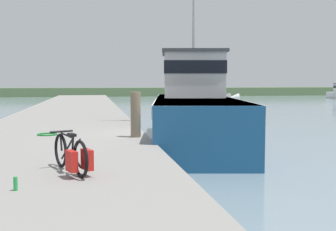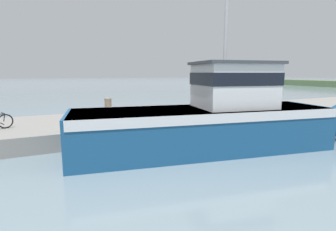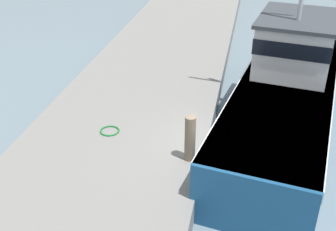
{
  "view_description": "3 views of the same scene",
  "coord_description": "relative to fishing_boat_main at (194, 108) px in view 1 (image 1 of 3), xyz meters",
  "views": [
    {
      "loc": [
        -2.37,
        -13.04,
        2.4
      ],
      "look_at": [
        -0.22,
        -1.13,
        1.43
      ],
      "focal_mm": 45.0,
      "sensor_mm": 36.0,
      "label": 1
    },
    {
      "loc": [
        10.51,
        -3.19,
        3.21
      ],
      "look_at": [
        0.42,
        1.64,
        1.39
      ],
      "focal_mm": 28.0,
      "sensor_mm": 36.0,
      "label": 2
    },
    {
      "loc": [
        0.23,
        -10.2,
        7.57
      ],
      "look_at": [
        -1.84,
        0.02,
        1.73
      ],
      "focal_mm": 45.0,
      "sensor_mm": 36.0,
      "label": 3
    }
  ],
  "objects": [
    {
      "name": "boat_red_outer",
      "position": [
        8.87,
        31.31,
        -0.52
      ],
      "size": [
        8.08,
        1.86,
        2.17
      ],
      "rotation": [
        0.0,
        0.0,
        -1.58
      ],
      "color": "silver",
      "rests_on": "ground_plane"
    },
    {
      "name": "far_shoreline",
      "position": [
        28.35,
        54.88,
        -0.64
      ],
      "size": [
        180.0,
        5.0,
        1.42
      ],
      "primitive_type": "cube",
      "color": "#567047",
      "rests_on": "ground_plane"
    },
    {
      "name": "bicycle_touring",
      "position": [
        -4.37,
        -8.77,
        -0.26
      ],
      "size": [
        0.81,
        1.6,
        0.72
      ],
      "rotation": [
        0.0,
        0.0,
        0.39
      ],
      "color": "black",
      "rests_on": "dock_pier"
    },
    {
      "name": "mooring_post",
      "position": [
        -2.75,
        -3.94,
        0.09
      ],
      "size": [
        0.3,
        0.3,
        1.35
      ],
      "primitive_type": "cylinder",
      "color": "#756651",
      "rests_on": "dock_pier"
    },
    {
      "name": "dock_pier",
      "position": [
        -5.19,
        -3.35,
        -0.97
      ],
      "size": [
        5.67,
        80.0,
        0.76
      ],
      "primitive_type": "cube",
      "color": "gray",
      "rests_on": "ground_plane"
    },
    {
      "name": "hose_coil",
      "position": [
        -5.41,
        -2.98,
        -0.56
      ],
      "size": [
        0.61,
        0.61,
        0.05
      ],
      "primitive_type": "torus",
      "color": "#197A2D",
      "rests_on": "dock_pier"
    },
    {
      "name": "water_bottle_on_curb",
      "position": [
        -5.18,
        -9.82,
        -0.48
      ],
      "size": [
        0.06,
        0.06,
        0.21
      ],
      "primitive_type": "cylinder",
      "color": "green",
      "rests_on": "dock_pier"
    },
    {
      "name": "ground_plane",
      "position": [
        -1.65,
        -3.35,
        -1.35
      ],
      "size": [
        320.0,
        320.0,
        0.0
      ],
      "primitive_type": "plane",
      "color": "gray"
    },
    {
      "name": "fishing_boat_main",
      "position": [
        0.0,
        0.0,
        0.0
      ],
      "size": [
        4.78,
        12.81,
        10.08
      ],
      "rotation": [
        0.0,
        0.0,
        -0.18
      ],
      "color": "navy",
      "rests_on": "ground_plane"
    }
  ]
}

